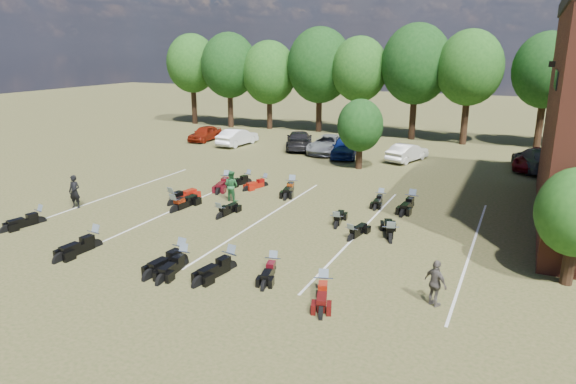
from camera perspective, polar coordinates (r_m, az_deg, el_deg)
The scene contains 34 objects.
ground at distance 22.37m, azimuth 0.68°, elevation -6.15°, with size 160.00×160.00×0.00m, color brown.
car_0 at distance 48.09m, azimuth -9.22°, elevation 6.45°, with size 1.62×4.03×1.37m, color maroon.
car_1 at distance 45.44m, azimuth -5.64°, elevation 6.09°, with size 1.55×4.45×1.46m, color white.
car_2 at distance 42.05m, azimuth 4.50°, elevation 5.32°, with size 2.41×5.22×1.45m, color gray.
car_3 at distance 43.62m, azimuth 1.25°, elevation 5.80°, with size 2.14×5.26×1.53m, color black.
car_4 at distance 40.61m, azimuth 6.37°, elevation 5.00°, with size 1.88×4.68×1.60m, color navy.
car_5 at distance 39.89m, azimuth 13.11°, elevation 4.30°, with size 1.42×4.08×1.34m, color beige.
car_6 at distance 40.12m, azimuth 26.09°, elevation 3.26°, with size 2.48×5.38×1.49m, color #57040B.
car_7 at distance 39.75m, azimuth 25.91°, elevation 3.26°, with size 2.24×5.51×1.60m, color #333237.
person_black at distance 29.75m, azimuth -22.63°, elevation 0.04°, with size 0.65×0.43×1.80m, color black.
person_green at distance 28.88m, azimuth -6.32°, elevation 0.68°, with size 0.84×0.66×1.74m, color #256332.
person_grey at distance 17.98m, azimuth 16.08°, elevation -9.72°, with size 0.95×0.40×1.62m, color #58514B.
motorcycle_0 at distance 28.19m, azimuth -25.84°, elevation -3.08°, with size 0.72×2.25×1.26m, color black, non-canonical shape.
motorcycle_1 at distance 23.91m, azimuth -20.61°, elevation -5.74°, with size 0.79×2.48×1.38m, color black, non-canonical shape.
motorcycle_2 at distance 21.36m, azimuth -11.81°, elevation -7.61°, with size 0.79×2.47×1.38m, color black, non-canonical shape.
motorcycle_3 at distance 20.98m, azimuth -11.55°, elevation -8.04°, with size 0.71×2.24×1.25m, color black, non-canonical shape.
motorcycle_4 at distance 20.41m, azimuth -6.45°, elevation -8.50°, with size 0.77×2.42×1.35m, color black, non-canonical shape.
motorcycle_5 at distance 20.09m, azimuth -1.69°, elevation -8.82°, with size 0.65×2.04×1.14m, color black, non-canonical shape.
motorcycle_6 at distance 18.46m, azimuth 3.92°, elevation -11.19°, with size 0.70×2.19×1.22m, color #460B0A, non-canonical shape.
motorcycle_7 at distance 28.96m, azimuth -12.67°, elevation -1.37°, with size 0.80×2.52×1.40m, color maroon, non-canonical shape.
motorcycle_8 at distance 27.71m, azimuth -12.44°, elevation -2.13°, with size 0.78×2.46×1.37m, color black, non-canonical shape.
motorcycle_9 at distance 26.27m, azimuth -7.55°, elevation -2.89°, with size 0.67×2.10×1.17m, color black, non-canonical shape.
motorcycle_11 at distance 24.85m, azimuth 5.38°, elevation -3.93°, with size 0.66×2.08×1.16m, color black, non-canonical shape.
motorcycle_12 at distance 23.50m, azimuth 11.26°, elevation -5.36°, with size 0.77×2.40×1.34m, color black, non-canonical shape.
motorcycle_13 at distance 23.33m, azimuth 7.00°, elevation -5.32°, with size 0.64×2.00×1.11m, color black, non-canonical shape.
motorcycle_14 at distance 32.22m, azimuth -6.82°, elevation 0.66°, with size 0.78×2.46×1.37m, color #490A12, non-canonical shape.
motorcycle_15 at distance 31.97m, azimuth -2.65°, elevation 0.64°, with size 0.65×2.03×1.13m, color maroon, non-canonical shape.
motorcycle_16 at distance 32.82m, azimuth -4.48°, elevation 1.01°, with size 0.68×2.13×1.19m, color black, non-canonical shape.
motorcycle_17 at distance 30.86m, azimuth 0.42°, elevation 0.10°, with size 0.77×2.43×1.36m, color black, non-canonical shape.
motorcycle_18 at distance 29.11m, azimuth 10.23°, elevation -1.14°, with size 0.64×1.99×1.11m, color black, non-canonical shape.
motorcycle_19 at distance 28.63m, azimuth 13.53°, elevation -1.62°, with size 0.77×2.41×1.34m, color black, non-canonical shape.
tree_line at distance 48.88m, azimuth 14.19°, elevation 12.97°, with size 56.00×6.00×9.79m.
young_tree_midfield at distance 36.36m, azimuth 8.03°, elevation 7.34°, with size 3.20×3.20×4.70m.
parking_lines at distance 26.14m, azimuth -2.58°, elevation -2.85°, with size 20.10×14.00×0.01m.
Camera 1 is at (8.57, -18.89, 8.39)m, focal length 32.00 mm.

